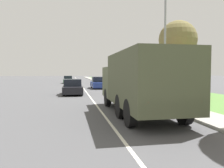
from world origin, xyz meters
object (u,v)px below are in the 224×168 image
pickup_truck (170,86)px  lamp_post (162,34)px  military_truck (140,81)px  car_third_ahead (68,80)px  car_second_ahead (98,83)px  car_nearest_ahead (73,88)px

pickup_truck → lamp_post: bearing=-121.7°
military_truck → car_third_ahead: size_ratio=1.89×
car_second_ahead → pickup_truck: 11.35m
military_truck → lamp_post: bearing=53.5°
car_third_ahead → pickup_truck: pickup_truck is taller
pickup_truck → car_third_ahead: bearing=110.6°
car_nearest_ahead → car_second_ahead: size_ratio=0.93×
lamp_post → car_second_ahead: bearing=100.7°
military_truck → car_third_ahead: 32.72m
car_nearest_ahead → car_third_ahead: 21.87m
car_second_ahead → pickup_truck: size_ratio=0.75×
car_third_ahead → pickup_truck: (9.26, -24.62, 0.27)m
car_nearest_ahead → lamp_post: size_ratio=0.51×
military_truck → pickup_truck: military_truck is taller
car_second_ahead → car_third_ahead: size_ratio=1.03×
military_truck → pickup_truck: 9.50m
pickup_truck → military_truck: bearing=-124.1°
car_third_ahead → car_nearest_ahead: bearing=-88.1°
military_truck → car_nearest_ahead: military_truck is taller
military_truck → car_third_ahead: bearing=96.9°
military_truck → car_nearest_ahead: size_ratio=1.97×
military_truck → car_nearest_ahead: 11.13m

